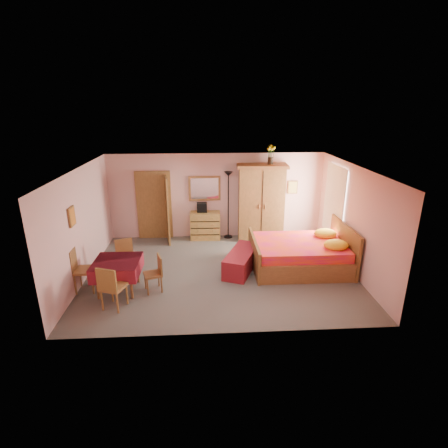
{
  "coord_description": "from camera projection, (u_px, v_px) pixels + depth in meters",
  "views": [
    {
      "loc": [
        -0.4,
        -7.89,
        3.99
      ],
      "look_at": [
        0.1,
        0.3,
        1.15
      ],
      "focal_mm": 28.0,
      "sensor_mm": 36.0,
      "label": 1
    }
  ],
  "objects": [
    {
      "name": "floor",
      "position": [
        221.0,
        271.0,
        8.77
      ],
      "size": [
        6.5,
        6.5,
        0.0
      ],
      "primitive_type": "plane",
      "color": "slate",
      "rests_on": "ground"
    },
    {
      "name": "chair_north",
      "position": [
        126.0,
        259.0,
        8.37
      ],
      "size": [
        0.53,
        0.53,
        0.91
      ],
      "primitive_type": "cube",
      "rotation": [
        0.0,
        0.0,
        3.5
      ],
      "color": "olive",
      "rests_on": "floor"
    },
    {
      "name": "wall_front",
      "position": [
        228.0,
        269.0,
        5.98
      ],
      "size": [
        6.5,
        0.1,
        2.6
      ],
      "primitive_type": "cube",
      "color": "#DFA5A1",
      "rests_on": "floor"
    },
    {
      "name": "dining_table",
      "position": [
        118.0,
        276.0,
        7.76
      ],
      "size": [
        1.01,
        1.01,
        0.73
      ],
      "primitive_type": "cube",
      "rotation": [
        0.0,
        0.0,
        -0.02
      ],
      "color": "maroon",
      "rests_on": "floor"
    },
    {
      "name": "stereo",
      "position": [
        202.0,
        207.0,
        10.61
      ],
      "size": [
        0.31,
        0.23,
        0.28
      ],
      "primitive_type": "cube",
      "rotation": [
        0.0,
        0.0,
        -0.02
      ],
      "color": "black",
      "rests_on": "chest_of_drawers"
    },
    {
      "name": "ceiling",
      "position": [
        220.0,
        168.0,
        7.92
      ],
      "size": [
        6.5,
        6.5,
        0.0
      ],
      "primitive_type": "plane",
      "rotation": [
        3.14,
        0.0,
        0.0
      ],
      "color": "brown",
      "rests_on": "wall_back"
    },
    {
      "name": "bench",
      "position": [
        241.0,
        261.0,
        8.77
      ],
      "size": [
        1.08,
        1.6,
        0.5
      ],
      "primitive_type": "cube",
      "rotation": [
        0.0,
        0.0,
        -0.39
      ],
      "color": "maroon",
      "rests_on": "floor"
    },
    {
      "name": "window",
      "position": [
        335.0,
        201.0,
        9.61
      ],
      "size": [
        0.08,
        1.4,
        1.95
      ],
      "primitive_type": "cube",
      "color": "white",
      "rests_on": "wall_right"
    },
    {
      "name": "floor_lamp",
      "position": [
        228.0,
        205.0,
        10.66
      ],
      "size": [
        0.34,
        0.34,
        2.08
      ],
      "primitive_type": "cube",
      "rotation": [
        0.0,
        0.0,
        0.37
      ],
      "color": "black",
      "rests_on": "floor"
    },
    {
      "name": "chest_of_drawers",
      "position": [
        205.0,
        226.0,
        10.75
      ],
      "size": [
        0.92,
        0.47,
        0.85
      ],
      "primitive_type": "cube",
      "rotation": [
        0.0,
        0.0,
        -0.02
      ],
      "color": "#AF803B",
      "rests_on": "floor"
    },
    {
      "name": "wardrobe",
      "position": [
        261.0,
        203.0,
        10.53
      ],
      "size": [
        1.52,
        0.85,
        2.32
      ],
      "primitive_type": "cube",
      "rotation": [
        0.0,
        0.0,
        -0.06
      ],
      "color": "olive",
      "rests_on": "floor"
    },
    {
      "name": "chair_west",
      "position": [
        85.0,
        269.0,
        7.73
      ],
      "size": [
        0.48,
        0.48,
        1.01
      ],
      "primitive_type": "cube",
      "rotation": [
        0.0,
        0.0,
        -1.53
      ],
      "color": "#A66B38",
      "rests_on": "floor"
    },
    {
      "name": "doorway",
      "position": [
        154.0,
        206.0,
        10.65
      ],
      "size": [
        1.06,
        0.12,
        2.15
      ],
      "primitive_type": "cube",
      "color": "#9E6B35",
      "rests_on": "floor"
    },
    {
      "name": "wall_back",
      "position": [
        216.0,
        196.0,
        10.7
      ],
      "size": [
        6.5,
        0.1,
        2.6
      ],
      "primitive_type": "cube",
      "color": "#DFA5A1",
      "rests_on": "floor"
    },
    {
      "name": "picture_back",
      "position": [
        293.0,
        187.0,
        10.72
      ],
      "size": [
        0.3,
        0.04,
        0.4
      ],
      "primitive_type": "cube",
      "color": "#D8BF59",
      "rests_on": "wall_back"
    },
    {
      "name": "sunflower_vase",
      "position": [
        271.0,
        154.0,
        10.07
      ],
      "size": [
        0.22,
        0.22,
        0.56
      ],
      "primitive_type": "cube",
      "rotation": [
        0.0,
        0.0,
        -0.0
      ],
      "color": "yellow",
      "rests_on": "wardrobe"
    },
    {
      "name": "wall_right",
      "position": [
        353.0,
        220.0,
        8.53
      ],
      "size": [
        0.1,
        5.0,
        2.6
      ],
      "primitive_type": "cube",
      "color": "#DFA5A1",
      "rests_on": "floor"
    },
    {
      "name": "wall_left",
      "position": [
        82.0,
        225.0,
        8.15
      ],
      "size": [
        0.1,
        5.0,
        2.6
      ],
      "primitive_type": "cube",
      "color": "#DFA5A1",
      "rests_on": "floor"
    },
    {
      "name": "bed",
      "position": [
        299.0,
        247.0,
        8.83
      ],
      "size": [
        2.43,
        1.92,
        1.12
      ],
      "primitive_type": "cube",
      "rotation": [
        0.0,
        0.0,
        -0.01
      ],
      "color": "#DF1556",
      "rests_on": "floor"
    },
    {
      "name": "picture_left",
      "position": [
        72.0,
        217.0,
        7.46
      ],
      "size": [
        0.04,
        0.32,
        0.42
      ],
      "primitive_type": "cube",
      "color": "orange",
      "rests_on": "wall_left"
    },
    {
      "name": "wall_mirror",
      "position": [
        205.0,
        188.0,
        10.58
      ],
      "size": [
        0.97,
        0.09,
        0.76
      ],
      "primitive_type": "cube",
      "rotation": [
        0.0,
        0.0,
        0.04
      ],
      "color": "white",
      "rests_on": "wall_back"
    },
    {
      "name": "chair_east",
      "position": [
        153.0,
        274.0,
        7.73
      ],
      "size": [
        0.48,
        0.48,
        0.83
      ],
      "primitive_type": "cube",
      "rotation": [
        0.0,
        0.0,
        1.89
      ],
      "color": "brown",
      "rests_on": "floor"
    },
    {
      "name": "chair_south",
      "position": [
        113.0,
        286.0,
        7.07
      ],
      "size": [
        0.56,
        0.56,
        0.96
      ],
      "primitive_type": "cube",
      "rotation": [
        0.0,
        0.0,
        -0.35
      ],
      "color": "#A77138",
      "rests_on": "floor"
    }
  ]
}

